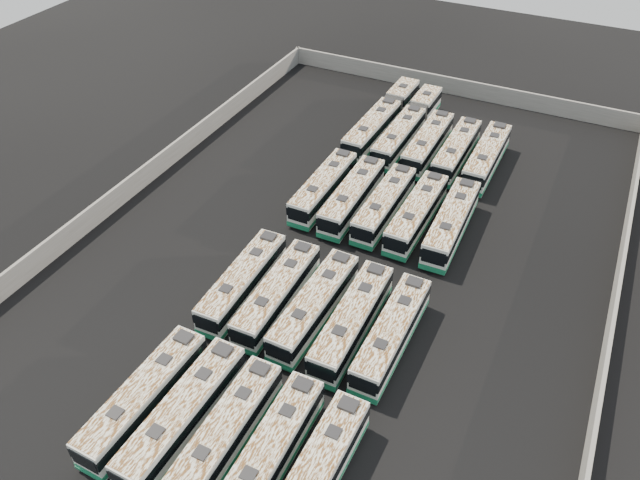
{
  "coord_description": "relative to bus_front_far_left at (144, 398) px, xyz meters",
  "views": [
    {
      "loc": [
        16.73,
        -36.87,
        35.85
      ],
      "look_at": [
        -1.61,
        0.77,
        1.6
      ],
      "focal_mm": 35.0,
      "sensor_mm": 36.0,
      "label": 1
    }
  ],
  "objects": [
    {
      "name": "bus_back_far_left",
      "position": [
        0.03,
        42.81,
        0.03
      ],
      "size": [
        2.76,
        17.48,
        3.16
      ],
      "rotation": [
        0.0,
        0.0,
        -0.02
      ],
      "color": "silver",
      "rests_on": "ground"
    },
    {
      "name": "bus_front_left",
      "position": [
        3.14,
        0.04,
        0.04
      ],
      "size": [
        2.66,
        11.38,
        3.19
      ],
      "rotation": [
        0.0,
        0.0,
        -0.02
      ],
      "color": "silver",
      "rests_on": "ground"
    },
    {
      "name": "bus_front_far_left",
      "position": [
        0.0,
        0.0,
        0.0
      ],
      "size": [
        2.62,
        11.07,
        3.1
      ],
      "rotation": [
        0.0,
        0.0,
        -0.03
      ],
      "color": "silver",
      "rests_on": "ground"
    },
    {
      "name": "bus_midback_far_left",
      "position": [
        0.01,
        27.36,
        -0.02
      ],
      "size": [
        2.32,
        10.91,
        3.07
      ],
      "rotation": [
        0.0,
        0.0,
        0.0
      ],
      "color": "silver",
      "rests_on": "ground"
    },
    {
      "name": "bus_back_left",
      "position": [
        3.23,
        42.52,
        -0.02
      ],
      "size": [
        2.47,
        16.93,
        3.06
      ],
      "rotation": [
        0.0,
        0.0,
        -0.01
      ],
      "color": "silver",
      "rests_on": "ground"
    },
    {
      "name": "bus_midfront_far_left",
      "position": [
        -0.02,
        12.5,
        -0.02
      ],
      "size": [
        2.57,
        10.92,
        3.06
      ],
      "rotation": [
        0.0,
        0.0,
        0.02
      ],
      "color": "silver",
      "rests_on": "ground"
    },
    {
      "name": "bus_front_right",
      "position": [
        9.53,
        0.07,
        -0.01
      ],
      "size": [
        2.46,
        10.96,
        3.08
      ],
      "rotation": [
        0.0,
        0.0,
        0.01
      ],
      "color": "silver",
      "rests_on": "ground"
    },
    {
      "name": "bus_back_far_right",
      "position": [
        12.83,
        39.68,
        0.03
      ],
      "size": [
        2.45,
        11.22,
        3.16
      ],
      "rotation": [
        0.0,
        0.0,
        -0.01
      ],
      "color": "silver",
      "rests_on": "ground"
    },
    {
      "name": "bus_midback_left",
      "position": [
        3.14,
        27.15,
        0.02
      ],
      "size": [
        2.49,
        11.15,
        3.13
      ],
      "rotation": [
        0.0,
        0.0,
        0.01
      ],
      "color": "silver",
      "rests_on": "ground"
    },
    {
      "name": "bus_midfront_center",
      "position": [
        6.38,
        12.54,
        0.01
      ],
      "size": [
        2.64,
        11.16,
        3.13
      ],
      "rotation": [
        0.0,
        0.0,
        -0.03
      ],
      "color": "silver",
      "rests_on": "ground"
    },
    {
      "name": "perimeter_wall",
      "position": [
        4.86,
        19.19,
        -0.49
      ],
      "size": [
        45.2,
        73.2,
        2.2
      ],
      "color": "slate",
      "rests_on": "ground"
    },
    {
      "name": "bus_front_far_right",
      "position": [
        12.73,
        -0.07,
        -0.01
      ],
      "size": [
        2.45,
        11.0,
        3.09
      ],
      "rotation": [
        0.0,
        0.0,
        -0.01
      ],
      "color": "silver",
      "rests_on": "ground"
    },
    {
      "name": "bus_back_right",
      "position": [
        9.64,
        39.62,
        -0.02
      ],
      "size": [
        2.38,
        10.88,
        3.06
      ],
      "rotation": [
        0.0,
        0.0,
        -0.01
      ],
      "color": "silver",
      "rests_on": "ground"
    },
    {
      "name": "bus_midfront_right",
      "position": [
        9.62,
        12.36,
        0.03
      ],
      "size": [
        2.51,
        11.25,
        3.16
      ],
      "rotation": [
        0.0,
        0.0,
        0.01
      ],
      "color": "silver",
      "rests_on": "ground"
    },
    {
      "name": "bus_midback_center",
      "position": [
        6.34,
        27.31,
        -0.02
      ],
      "size": [
        2.39,
        10.89,
        3.06
      ],
      "rotation": [
        0.0,
        0.0,
        -0.01
      ],
      "color": "silver",
      "rests_on": "ground"
    },
    {
      "name": "bus_midback_right",
      "position": [
        9.52,
        27.28,
        -0.0
      ],
      "size": [
        2.52,
        11.04,
        3.1
      ],
      "rotation": [
        0.0,
        0.0,
        -0.02
      ],
      "color": "silver",
      "rests_on": "ground"
    },
    {
      "name": "ground",
      "position": [
        4.86,
        19.19,
        -1.59
      ],
      "size": [
        140.0,
        140.0,
        0.0
      ],
      "primitive_type": "plane",
      "color": "black",
      "rests_on": "ground"
    },
    {
      "name": "bus_midfront_left",
      "position": [
        3.15,
        12.48,
        -0.02
      ],
      "size": [
        2.47,
        10.93,
        3.07
      ],
      "rotation": [
        0.0,
        0.0,
        0.02
      ],
      "color": "silver",
      "rests_on": "ground"
    },
    {
      "name": "bus_back_center",
      "position": [
        6.46,
        39.7,
        0.0
      ],
      "size": [
        2.36,
        11.05,
        3.11
      ],
      "rotation": [
        0.0,
        0.0,
        -0.0
      ],
      "color": "silver",
      "rests_on": "ground"
    },
    {
      "name": "bus_front_center",
      "position": [
        6.32,
        0.02,
        -0.02
      ],
      "size": [
        2.37,
        10.92,
        3.07
      ],
      "rotation": [
        0.0,
        0.0,
        0.01
      ],
      "color": "silver",
      "rests_on": "ground"
    },
    {
      "name": "bus_midback_far_right",
      "position": [
        12.81,
        27.27,
        0.04
      ],
      "size": [
        2.62,
        11.33,
        3.18
      ],
      "rotation": [
        0.0,
        0.0,
        0.02
      ],
      "color": "silver",
      "rests_on": "ground"
    },
    {
      "name": "bus_midfront_far_right",
      "position": [
        12.74,
        12.5,
        -0.01
      ],
      "size": [
        2.37,
        10.93,
        3.07
      ],
      "rotation": [
        0.0,
        0.0,
        -0.01
      ],
      "color": "silver",
      "rests_on": "ground"
    }
  ]
}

